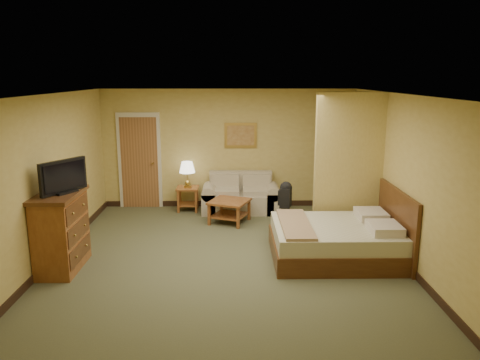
{
  "coord_description": "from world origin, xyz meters",
  "views": [
    {
      "loc": [
        0.1,
        -7.17,
        2.87
      ],
      "look_at": [
        0.22,
        0.6,
        1.13
      ],
      "focal_mm": 35.0,
      "sensor_mm": 36.0,
      "label": 1
    }
  ],
  "objects_px": {
    "coffee_table": "(229,207)",
    "bed": "(340,240)",
    "loveseat": "(241,199)",
    "dresser": "(61,231)"
  },
  "relations": [
    {
      "from": "coffee_table",
      "to": "bed",
      "type": "bearing_deg",
      "value": -46.36
    },
    {
      "from": "loveseat",
      "to": "bed",
      "type": "distance_m",
      "value": 3.09
    },
    {
      "from": "loveseat",
      "to": "dresser",
      "type": "distance_m",
      "value": 4.11
    },
    {
      "from": "coffee_table",
      "to": "dresser",
      "type": "distance_m",
      "value": 3.38
    },
    {
      "from": "loveseat",
      "to": "dresser",
      "type": "height_order",
      "value": "dresser"
    },
    {
      "from": "coffee_table",
      "to": "bed",
      "type": "height_order",
      "value": "bed"
    },
    {
      "from": "loveseat",
      "to": "coffee_table",
      "type": "height_order",
      "value": "loveseat"
    },
    {
      "from": "loveseat",
      "to": "dresser",
      "type": "bearing_deg",
      "value": -132.03
    },
    {
      "from": "coffee_table",
      "to": "dresser",
      "type": "xyz_separation_m",
      "value": [
        -2.5,
        -2.25,
        0.27
      ]
    },
    {
      "from": "loveseat",
      "to": "dresser",
      "type": "xyz_separation_m",
      "value": [
        -2.75,
        -3.05,
        0.33
      ]
    }
  ]
}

